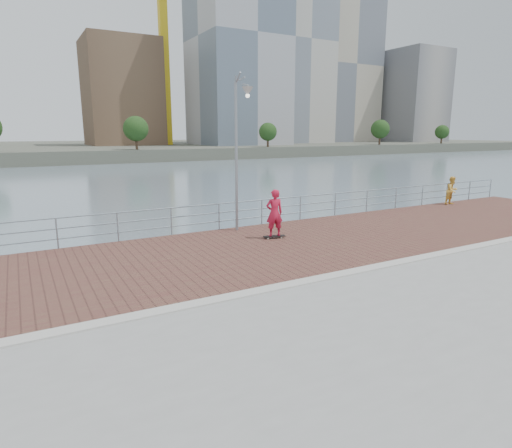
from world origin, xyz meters
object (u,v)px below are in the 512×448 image
street_lamp (241,126)px  skateboarder (274,213)px  bystander (452,191)px  guardrail (196,216)px

street_lamp → skateboarder: bearing=-67.6°
street_lamp → bystander: (13.35, 0.29, -3.42)m
street_lamp → bystander: bearing=1.2°
street_lamp → bystander: street_lamp is taller
street_lamp → skateboarder: (0.62, -1.51, -3.21)m
guardrail → skateboarder: skateboarder is taller
skateboarder → guardrail: bearing=-34.9°
guardrail → skateboarder: bearing=-47.6°
guardrail → street_lamp: bearing=-30.2°
skateboarder → bystander: bearing=-159.3°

